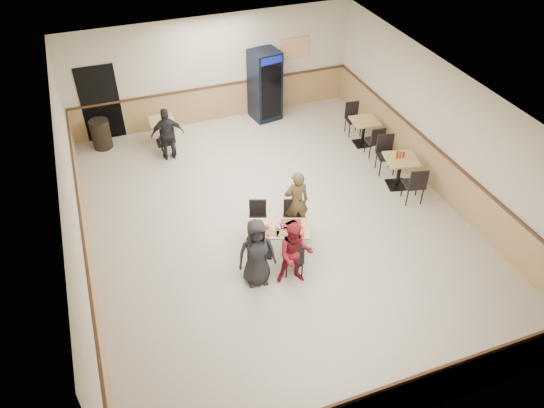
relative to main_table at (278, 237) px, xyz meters
name	(u,v)px	position (x,y,z in m)	size (l,w,h in m)	color
ground	(277,223)	(0.34, 0.90, -0.45)	(10.00, 10.00, 0.00)	beige
room_shell	(307,131)	(2.12, 3.44, 0.13)	(10.00, 10.00, 10.00)	silver
main_table	(278,237)	(0.00, 0.00, 0.00)	(1.41, 1.02, 0.68)	black
main_chairs	(275,237)	(-0.04, 0.02, -0.02)	(1.56, 1.78, 0.86)	black
diner_woman_left	(257,253)	(-0.64, -0.59, 0.29)	(0.72, 0.47, 1.48)	black
diner_woman_right	(295,254)	(0.04, -0.83, 0.25)	(0.68, 0.53, 1.41)	maroon
diner_man_opposite	(296,202)	(0.64, 0.59, 0.29)	(0.54, 0.36, 1.48)	brown
lone_diner	(168,134)	(-1.34, 4.30, 0.26)	(0.83, 0.35, 1.42)	black
tabletop_clutter	(279,229)	(0.01, -0.05, 0.25)	(1.15, 0.73, 0.12)	#AA0B1D
side_table_near	(400,168)	(3.55, 1.20, 0.07)	(0.87, 0.87, 0.78)	black
side_table_near_chair_south	(414,183)	(3.55, 0.58, 0.04)	(0.46, 0.46, 0.99)	black
side_table_near_chair_north	(386,155)	(3.55, 1.83, 0.04)	(0.46, 0.46, 0.99)	black
side_table_far	(364,128)	(3.65, 3.19, 0.03)	(0.74, 0.74, 0.72)	black
side_table_far_chair_south	(374,140)	(3.65, 2.61, 0.00)	(0.42, 0.42, 0.91)	black
side_table_far_chair_north	(354,119)	(3.65, 3.76, 0.00)	(0.42, 0.42, 0.91)	black
condiment_caddy	(400,154)	(3.52, 1.25, 0.42)	(0.23, 0.06, 0.20)	#9E290B
back_table	(163,128)	(-1.34, 5.10, 0.01)	(0.67, 0.67, 0.70)	black
back_table_chair_lone	(167,139)	(-1.34, 4.54, -0.01)	(0.41, 0.41, 0.89)	black
pepsi_cooler	(265,85)	(1.70, 5.49, 0.55)	(0.87, 0.87, 2.00)	black
trash_bin	(101,134)	(-2.92, 5.45, -0.05)	(0.50, 0.50, 0.79)	black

